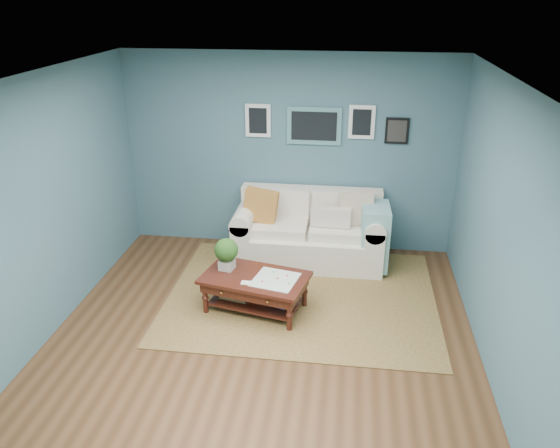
# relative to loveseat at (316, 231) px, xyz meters

# --- Properties ---
(room_shell) EXTENTS (5.00, 5.02, 2.70)m
(room_shell) POSITION_rel_loveseat_xyz_m (-0.42, -1.97, 0.94)
(room_shell) COLOR brown
(room_shell) RESTS_ON ground
(area_rug) EXTENTS (3.18, 2.54, 0.01)m
(area_rug) POSITION_rel_loveseat_xyz_m (-0.09, -0.98, -0.42)
(area_rug) COLOR brown
(area_rug) RESTS_ON ground
(loveseat) EXTENTS (2.02, 0.92, 1.04)m
(loveseat) POSITION_rel_loveseat_xyz_m (0.00, 0.00, 0.00)
(loveseat) COLOR white
(loveseat) RESTS_ON ground
(coffee_table) EXTENTS (1.29, 0.92, 0.82)m
(coffee_table) POSITION_rel_loveseat_xyz_m (-0.65, -1.33, -0.06)
(coffee_table) COLOR black
(coffee_table) RESTS_ON ground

